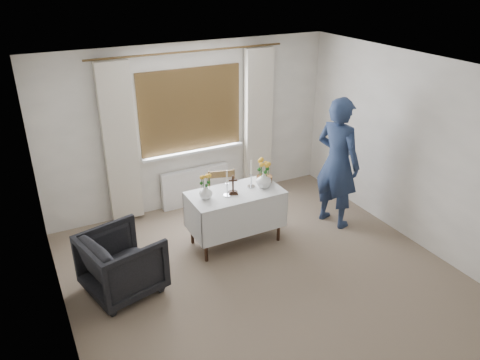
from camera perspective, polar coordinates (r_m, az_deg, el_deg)
name	(u,v)px	position (r m, az deg, el deg)	size (l,w,h in m)	color
ground	(274,288)	(5.69, 4.21, -13.05)	(5.00, 5.00, 0.00)	gray
altar_table	(235,217)	(6.32, -0.56, -4.58)	(1.24, 0.64, 0.76)	silver
wooden_chair	(224,204)	(6.52, -1.95, -2.97)	(0.41, 0.41, 0.89)	brown
armchair	(122,263)	(5.61, -14.16, -9.79)	(0.80, 0.82, 0.74)	black
person	(337,163)	(6.69, 11.79, 2.06)	(0.69, 0.45, 1.90)	navy
radiator	(196,186)	(7.39, -5.43, -0.76)	(1.10, 0.10, 0.60)	white
wooden_cross	(233,185)	(6.03, -0.86, -0.60)	(0.12, 0.09, 0.26)	black
candlestick_left	(227,183)	(5.97, -1.59, -0.38)	(0.10, 0.10, 0.36)	silver
candlestick_right	(251,174)	(6.20, 1.38, 0.75)	(0.11, 0.11, 0.39)	silver
flower_vase_left	(206,192)	(5.96, -4.20, -1.47)	(0.17, 0.17, 0.18)	white
flower_vase_right	(264,180)	(6.24, 2.91, 0.03)	(0.21, 0.21, 0.21)	white
wicker_basket	(264,179)	(6.42, 2.99, 0.16)	(0.21, 0.21, 0.08)	brown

